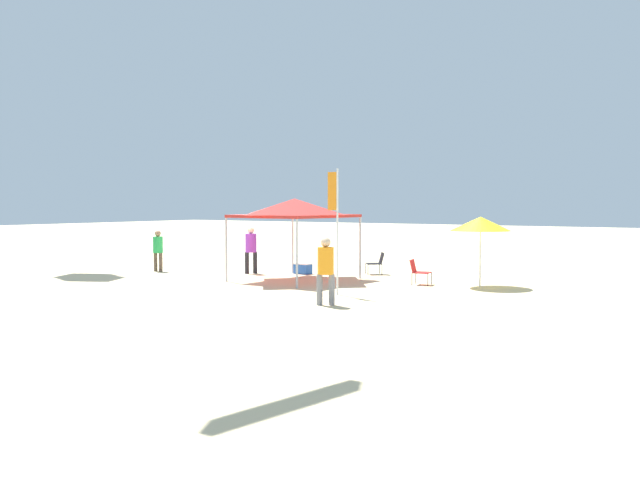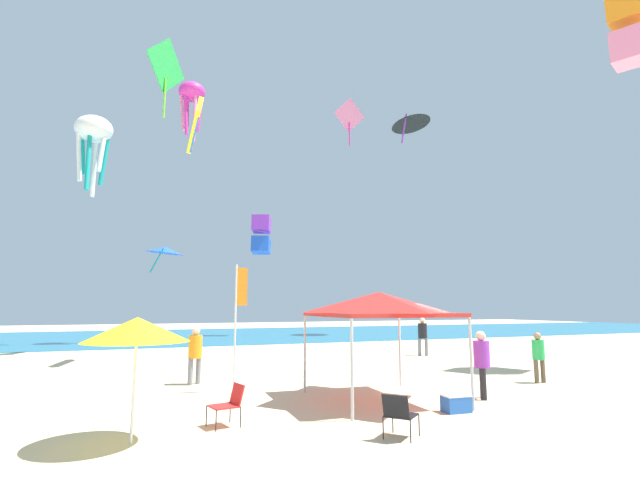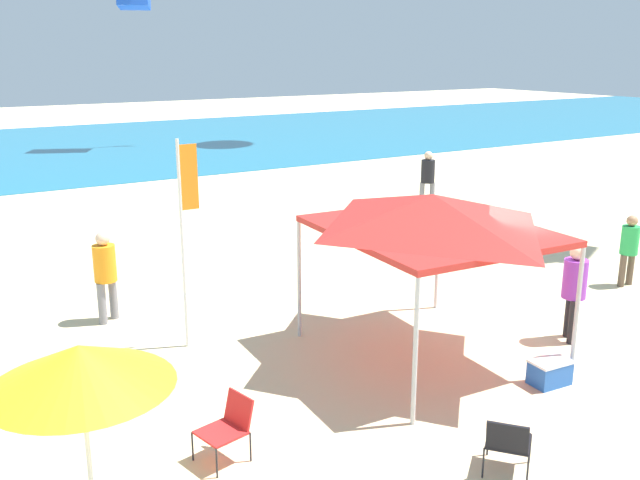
# 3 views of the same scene
# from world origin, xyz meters

# --- Properties ---
(ground) EXTENTS (120.00, 120.00, 0.10)m
(ground) POSITION_xyz_m (0.00, 0.00, -0.05)
(ground) COLOR beige
(canopy_tent) EXTENTS (3.35, 3.78, 2.80)m
(canopy_tent) POSITION_xyz_m (-1.92, -0.31, 2.47)
(canopy_tent) COLOR #B7B7BC
(canopy_tent) RESTS_ON ground
(beach_umbrella) EXTENTS (1.90, 1.90, 2.22)m
(beach_umbrella) POSITION_xyz_m (-7.94, -2.03, 1.99)
(beach_umbrella) COLOR silver
(beach_umbrella) RESTS_ON ground
(folding_chair_left_of_tent) EXTENTS (0.72, 0.64, 0.82)m
(folding_chair_left_of_tent) POSITION_xyz_m (-6.08, -1.40, 0.47)
(folding_chair_left_of_tent) COLOR black
(folding_chair_left_of_tent) RESTS_ON ground
(folding_chair_near_cooler) EXTENTS (0.81, 0.79, 0.82)m
(folding_chair_near_cooler) POSITION_xyz_m (-3.37, -3.54, 0.47)
(folding_chair_near_cooler) COLOR black
(folding_chair_near_cooler) RESTS_ON ground
(cooler_box) EXTENTS (0.65, 0.45, 0.40)m
(cooler_box) POSITION_xyz_m (-0.99, -2.15, 0.20)
(cooler_box) COLOR blue
(cooler_box) RESTS_ON ground
(banner_flag) EXTENTS (0.36, 0.06, 3.64)m
(banner_flag) POSITION_xyz_m (-5.19, 2.19, 2.19)
(banner_flag) COLOR silver
(banner_flag) RESTS_ON ground
(person_kite_handler) EXTENTS (0.42, 0.42, 1.76)m
(person_kite_handler) POSITION_xyz_m (0.69, -1.16, 1.03)
(person_kite_handler) COLOR black
(person_kite_handler) RESTS_ON ground
(person_by_tent) EXTENTS (0.42, 0.42, 1.77)m
(person_by_tent) POSITION_xyz_m (-6.09, 4.10, 1.04)
(person_by_tent) COLOR slate
(person_by_tent) RESTS_ON ground
(person_far_stroller) EXTENTS (0.42, 0.38, 1.59)m
(person_far_stroller) POSITION_xyz_m (4.20, 0.21, 0.93)
(person_far_stroller) COLOR brown
(person_far_stroller) RESTS_ON ground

